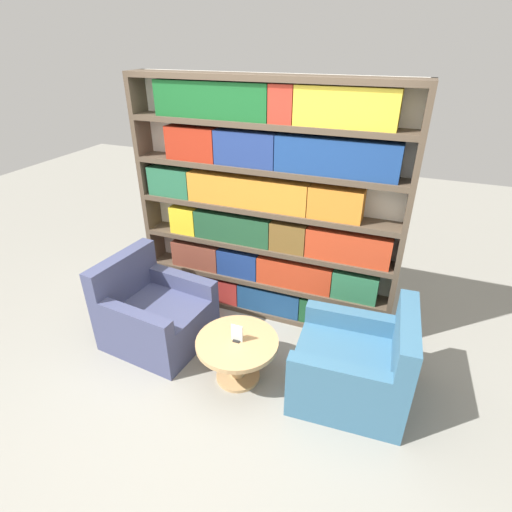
{
  "coord_description": "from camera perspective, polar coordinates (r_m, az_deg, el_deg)",
  "views": [
    {
      "loc": [
        1.23,
        -2.0,
        2.61
      ],
      "look_at": [
        0.14,
        0.76,
        0.99
      ],
      "focal_mm": 28.0,
      "sensor_mm": 36.0,
      "label": 1
    }
  ],
  "objects": [
    {
      "name": "armchair_left",
      "position": [
        3.99,
        -14.33,
        -8.07
      ],
      "size": [
        0.96,
        0.89,
        0.84
      ],
      "rotation": [
        0.0,
        0.0,
        1.47
      ],
      "color": "#42476B",
      "rests_on": "ground_plane"
    },
    {
      "name": "armchair_right",
      "position": [
        3.43,
        13.98,
        -15.15
      ],
      "size": [
        0.92,
        0.85,
        0.84
      ],
      "rotation": [
        0.0,
        0.0,
        -1.51
      ],
      "color": "#386684",
      "rests_on": "ground_plane"
    },
    {
      "name": "bookshelf",
      "position": [
        3.85,
        1.4,
        6.69
      ],
      "size": [
        2.61,
        0.3,
        2.36
      ],
      "color": "silver",
      "rests_on": "ground_plane"
    },
    {
      "name": "table_sign",
      "position": [
        3.34,
        -2.75,
        -11.1
      ],
      "size": [
        0.1,
        0.06,
        0.16
      ],
      "color": "black",
      "rests_on": "coffee_table"
    },
    {
      "name": "coffee_table",
      "position": [
        3.46,
        -2.68,
        -13.41
      ],
      "size": [
        0.69,
        0.69,
        0.41
      ],
      "color": "tan",
      "rests_on": "ground_plane"
    },
    {
      "name": "ground_plane",
      "position": [
        3.51,
        -7.15,
        -19.68
      ],
      "size": [
        14.0,
        14.0,
        0.0
      ],
      "primitive_type": "plane",
      "color": "gray"
    }
  ]
}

